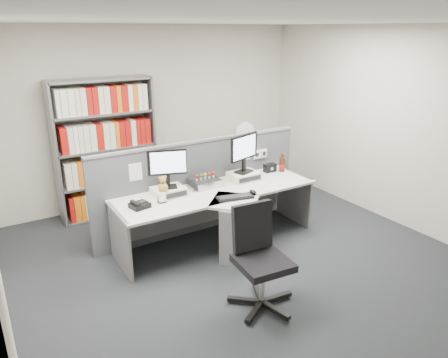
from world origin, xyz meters
TOP-DOWN VIEW (x-y plane):
  - ground at (0.00, 0.00)m, footprint 5.50×5.50m
  - room_shell at (0.00, 0.00)m, footprint 5.04×5.54m
  - partition at (0.00, 1.25)m, footprint 3.00×0.08m
  - desk at (0.00, 0.60)m, footprint 2.60×1.20m
  - monitor_riser_left at (-0.59, 0.98)m, footprint 0.38×0.31m
  - monitor_riser_right at (0.51, 0.98)m, footprint 0.38×0.31m
  - monitor_left at (-0.59, 0.98)m, footprint 0.45×0.21m
  - monitor_right at (0.51, 0.98)m, footprint 0.49×0.22m
  - desktop_pc at (-0.05, 1.04)m, footprint 0.36×0.32m
  - figurines at (-0.05, 1.02)m, footprint 0.29×0.05m
  - keyboard at (0.05, 0.47)m, footprint 0.46×0.25m
  - mouse at (0.32, 0.49)m, footprint 0.07×0.11m
  - desk_phone at (-1.03, 0.80)m, footprint 0.23×0.22m
  - desk_calendar at (-0.75, 0.81)m, footprint 0.10×0.07m
  - plush_toy at (-0.70, 0.87)m, footprint 0.12×0.12m
  - speaker at (1.01, 1.05)m, footprint 0.17×0.10m
  - cola_bottle at (1.16, 0.97)m, footprint 0.08×0.08m
  - shelving_unit at (-0.90, 2.44)m, footprint 1.41×0.40m
  - filing_cabinet at (1.20, 1.99)m, footprint 0.45×0.61m
  - desk_fan at (1.20, 1.99)m, footprint 0.32×0.19m
  - office_chair at (-0.31, -0.51)m, footprint 0.66×0.67m

SIDE VIEW (x-z plane):
  - ground at x=0.00m, z-range 0.00..0.00m
  - filing_cabinet at x=1.20m, z-range 0.00..0.70m
  - desk at x=0.00m, z-range 0.10..0.82m
  - office_chair at x=-0.31m, z-range 0.04..1.05m
  - partition at x=0.00m, z-range 0.01..1.29m
  - keyboard at x=0.05m, z-range 0.72..0.75m
  - mouse at x=0.32m, z-range 0.72..0.76m
  - desk_phone at x=-1.03m, z-range 0.71..0.80m
  - desktop_pc at x=-0.05m, z-range 0.72..0.81m
  - monitor_riser_left at x=-0.59m, z-range 0.72..0.82m
  - monitor_riser_right at x=0.51m, z-range 0.72..0.82m
  - desk_calendar at x=-0.75m, z-range 0.71..0.83m
  - speaker at x=1.01m, z-range 0.72..0.84m
  - cola_bottle at x=1.16m, z-range 0.69..0.96m
  - figurines at x=-0.05m, z-range 0.82..0.91m
  - plush_toy at x=-0.70m, z-range 0.81..1.00m
  - shelving_unit at x=-0.90m, z-range -0.02..1.98m
  - desk_fan at x=1.20m, z-range 0.77..1.31m
  - monitor_left at x=-0.59m, z-range 0.87..1.34m
  - monitor_right at x=0.51m, z-range 0.87..1.39m
  - room_shell at x=0.00m, z-range 0.43..3.15m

